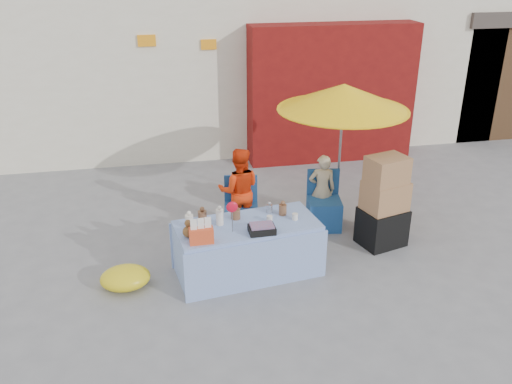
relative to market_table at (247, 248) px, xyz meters
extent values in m
plane|color=slate|center=(0.18, -0.33, -0.36)|extent=(80.00, 80.00, 0.00)
cube|color=silver|center=(0.18, 6.67, 1.89)|extent=(12.00, 5.00, 4.50)
cube|color=maroon|center=(2.38, 3.87, 0.94)|extent=(3.20, 0.60, 2.60)
cube|color=#4C331E|center=(6.68, 5.67, 0.84)|extent=(2.60, 3.00, 2.40)
cube|color=#3F3833|center=(6.68, 5.67, 2.19)|extent=(2.80, 3.20, 0.30)
cube|color=orange|center=(-1.02, 4.15, 1.99)|extent=(0.32, 0.04, 0.20)
cube|color=orange|center=(0.08, 4.15, 1.89)|extent=(0.28, 0.04, 0.18)
cube|color=#93B3EB|center=(0.01, 0.00, -0.01)|extent=(1.86, 1.03, 0.70)
cube|color=#93B3EB|center=(0.06, -0.40, -0.03)|extent=(1.80, 0.28, 0.65)
cube|color=#93B3EB|center=(-0.05, 0.41, -0.03)|extent=(1.80, 0.28, 0.65)
cylinder|color=white|center=(-0.70, 0.05, 0.42)|extent=(0.12, 0.12, 0.17)
cylinder|color=brown|center=(-0.53, 0.16, 0.41)|extent=(0.13, 0.13, 0.15)
cylinder|color=white|center=(-0.33, 0.05, 0.44)|extent=(0.10, 0.10, 0.20)
cylinder|color=brown|center=(-0.11, 0.17, 0.40)|extent=(0.14, 0.14, 0.13)
cylinder|color=#B2B2B7|center=(0.35, 0.26, 0.40)|extent=(0.09, 0.09, 0.11)
cylinder|color=brown|center=(0.50, 0.17, 0.41)|extent=(0.12, 0.12, 0.14)
cylinder|color=white|center=(0.29, 0.00, 0.38)|extent=(0.08, 0.08, 0.08)
cylinder|color=white|center=(0.62, -0.01, 0.38)|extent=(0.08, 0.08, 0.08)
sphere|color=brown|center=(-0.74, -0.19, 0.41)|extent=(0.14, 0.14, 0.14)
ellipsoid|color=red|center=(-0.20, -0.17, 0.67)|extent=(0.14, 0.07, 0.14)
cube|color=#D64620|center=(-0.60, -0.36, 0.43)|extent=(0.29, 0.17, 0.19)
cube|color=black|center=(0.14, -0.26, 0.38)|extent=(0.34, 0.26, 0.08)
cube|color=navy|center=(0.10, 1.00, -0.13)|extent=(0.55, 0.53, 0.45)
cube|color=navy|center=(0.14, 1.22, 0.29)|extent=(0.48, 0.12, 0.40)
cube|color=navy|center=(1.35, 1.00, -0.13)|extent=(0.55, 0.53, 0.45)
cube|color=navy|center=(1.39, 1.22, 0.29)|extent=(0.48, 0.12, 0.40)
imported|color=red|center=(0.10, 1.15, 0.28)|extent=(0.69, 0.58, 1.28)
imported|color=tan|center=(1.35, 1.15, 0.19)|extent=(0.44, 0.32, 1.10)
cylinder|color=gray|center=(1.65, 1.30, 0.64)|extent=(0.04, 0.04, 2.00)
cone|color=yellow|center=(1.65, 1.30, 1.54)|extent=(1.90, 1.90, 0.38)
cylinder|color=yellow|center=(1.65, 1.30, 1.36)|extent=(1.90, 1.90, 0.02)
cube|color=black|center=(1.99, 0.36, -0.09)|extent=(0.70, 0.63, 0.54)
cube|color=#9B6C46|center=(1.99, 0.36, 0.38)|extent=(0.65, 0.57, 0.41)
cube|color=#9B6C46|center=(1.97, 0.34, 0.77)|extent=(0.60, 0.51, 0.37)
ellipsoid|color=yellow|center=(-1.53, -0.05, -0.22)|extent=(0.72, 0.64, 0.28)
camera|label=1|loc=(-1.07, -5.89, 3.44)|focal=38.00mm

